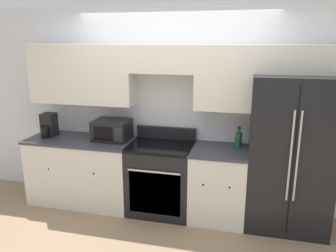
# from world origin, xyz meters

# --- Properties ---
(ground_plane) EXTENTS (12.00, 12.00, 0.00)m
(ground_plane) POSITION_xyz_m (0.00, 0.00, 0.00)
(ground_plane) COLOR #937A5B
(wall_back) EXTENTS (8.00, 0.39, 2.60)m
(wall_back) POSITION_xyz_m (0.00, 0.58, 1.48)
(wall_back) COLOR silver
(wall_back) RESTS_ON ground_plane
(lower_cabinets_left) EXTENTS (1.42, 0.64, 0.90)m
(lower_cabinets_left) POSITION_xyz_m (-1.19, 0.31, 0.45)
(lower_cabinets_left) COLOR silver
(lower_cabinets_left) RESTS_ON ground_plane
(lower_cabinets_right) EXTENTS (0.69, 0.64, 0.90)m
(lower_cabinets_right) POSITION_xyz_m (0.64, 0.31, 0.45)
(lower_cabinets_right) COLOR silver
(lower_cabinets_right) RESTS_ON ground_plane
(oven_range) EXTENTS (0.80, 0.65, 1.06)m
(oven_range) POSITION_xyz_m (-0.09, 0.31, 0.45)
(oven_range) COLOR black
(oven_range) RESTS_ON ground_plane
(refrigerator) EXTENTS (0.92, 0.81, 1.80)m
(refrigerator) POSITION_xyz_m (1.43, 0.39, 0.90)
(refrigerator) COLOR black
(refrigerator) RESTS_ON ground_plane
(microwave) EXTENTS (0.46, 0.38, 0.26)m
(microwave) POSITION_xyz_m (-0.77, 0.38, 1.03)
(microwave) COLOR black
(microwave) RESTS_ON lower_cabinets_left
(bottle) EXTENTS (0.08, 0.08, 0.26)m
(bottle) POSITION_xyz_m (0.85, 0.44, 1.00)
(bottle) COLOR #195928
(bottle) RESTS_ON lower_cabinets_right
(paper_towel_holder) EXTENTS (0.17, 0.24, 0.31)m
(paper_towel_holder) POSITION_xyz_m (-1.67, 0.33, 1.04)
(paper_towel_holder) COLOR black
(paper_towel_holder) RESTS_ON lower_cabinets_left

